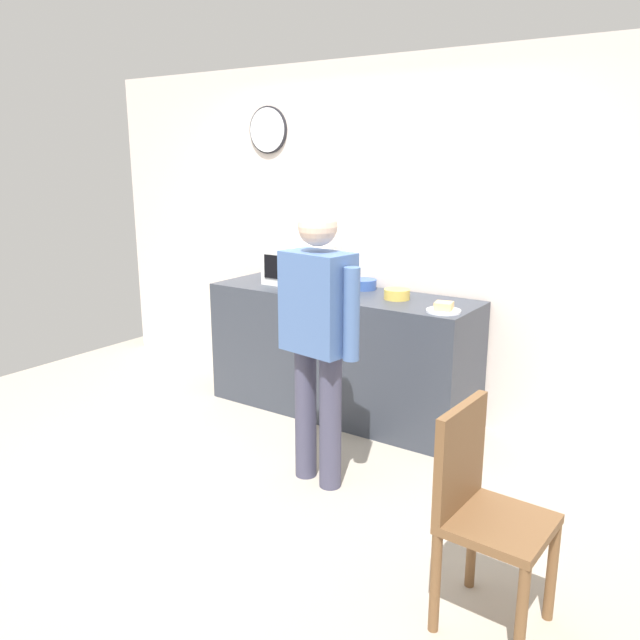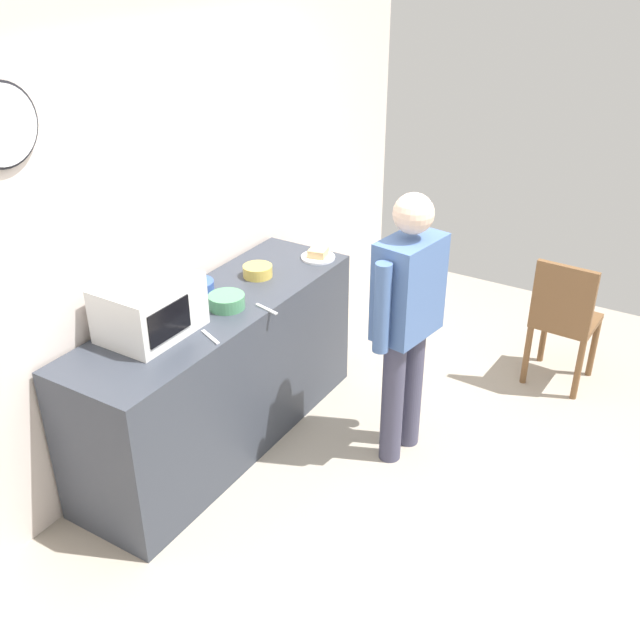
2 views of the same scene
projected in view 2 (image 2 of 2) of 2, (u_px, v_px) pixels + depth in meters
The scene contains 12 objects.
ground_plane at pixel (405, 500), 4.14m from camera, with size 6.00×6.00×0.00m, color #9E9384.
back_wall at pixel (166, 229), 4.25m from camera, with size 5.40×0.13×2.60m.
kitchen_counter at pixel (220, 375), 4.42m from camera, with size 2.05×0.62×0.94m, color #333842.
microwave at pixel (149, 308), 3.85m from camera, with size 0.50×0.39×0.30m.
sandwich_plate at pixel (318, 255), 4.78m from camera, with size 0.22×0.22×0.06m.
salad_bowl at pixel (258, 271), 4.53m from camera, with size 0.18×0.18×0.07m, color gold.
cereal_bowl at pixel (198, 287), 4.33m from camera, with size 0.19×0.19×0.07m, color #33519E.
mixing_bowl at pixel (227, 301), 4.16m from camera, with size 0.21×0.21×0.08m, color #4C8E60.
fork_utensil at pixel (266, 309), 4.15m from camera, with size 0.17×0.02×0.01m, color silver.
spoon_utensil at pixel (210, 337), 3.87m from camera, with size 0.17×0.02×0.01m, color silver.
person_standing at pixel (407, 311), 4.10m from camera, with size 0.58×0.30×1.64m.
wooden_chair at pixel (564, 318), 4.95m from camera, with size 0.42×0.42×0.94m.
Camera 2 is at (-2.95, -1.24, 2.87)m, focal length 41.39 mm.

